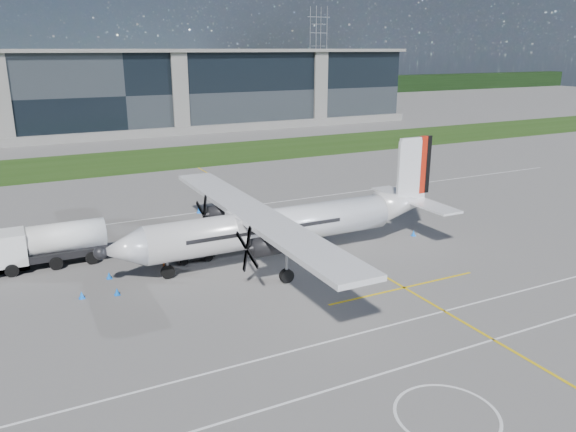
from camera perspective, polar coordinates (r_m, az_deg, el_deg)
The scene contains 16 objects.
ground at distance 78.21m, azimuth -11.42°, elevation 4.76°, with size 400.00×400.00×0.00m, color #5A5856.
grass_strip at distance 85.81m, azimuth -12.88°, elevation 5.72°, with size 400.00×18.00×0.04m, color #213F11.
terminal_building at distance 115.99m, azimuth -17.14°, elevation 11.90°, with size 120.00×20.00×15.00m, color black.
tree_line at distance 175.56m, azimuth -20.57°, elevation 11.49°, with size 400.00×6.00×6.00m, color black.
pylon_east at distance 211.82m, azimuth 3.09°, elevation 16.46°, with size 9.00×4.60×30.00m, color gray, non-canonical shape.
yellow_taxiway_centerline at distance 52.04m, azimuth 0.82°, elevation -0.89°, with size 0.20×70.00×0.01m, color yellow.
white_lane_line at distance 32.33m, azimuth 16.37°, elevation -13.13°, with size 90.00×0.15×0.01m, color white.
turboprop_aircraft at distance 42.67m, azimuth -0.34°, elevation 1.20°, with size 27.79×28.82×8.65m, color white, non-canonical shape.
fuel_tanker_truck at distance 45.66m, azimuth -23.70°, elevation -2.80°, with size 8.47×2.75×3.17m, color white, non-canonical shape.
baggage_tug at distance 43.92m, azimuth -9.69°, elevation -3.18°, with size 3.25×1.95×1.95m, color silver, non-canonical shape.
ground_crew_person at distance 42.85m, azimuth -12.51°, elevation -3.87°, with size 0.78×0.56×1.92m, color #F25907.
safety_cone_stbdwing at distance 56.38m, azimuth -9.08°, elevation 0.55°, with size 0.36×0.36×0.50m, color blue.
safety_cone_fwd at distance 39.39m, azimuth -20.23°, elevation -7.53°, with size 0.36×0.36×0.50m, color blue.
safety_cone_nose_stbd at distance 41.99m, azimuth -17.72°, elevation -5.76°, with size 0.36×0.36×0.50m, color blue.
safety_cone_tail at distance 50.13m, azimuth 12.63°, elevation -1.70°, with size 0.36×0.36×0.50m, color blue.
safety_cone_nose_port at distance 39.17m, azimuth -16.98°, elevation -7.34°, with size 0.36×0.36×0.50m, color blue.
Camera 1 is at (-20.00, -33.96, 15.71)m, focal length 35.00 mm.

